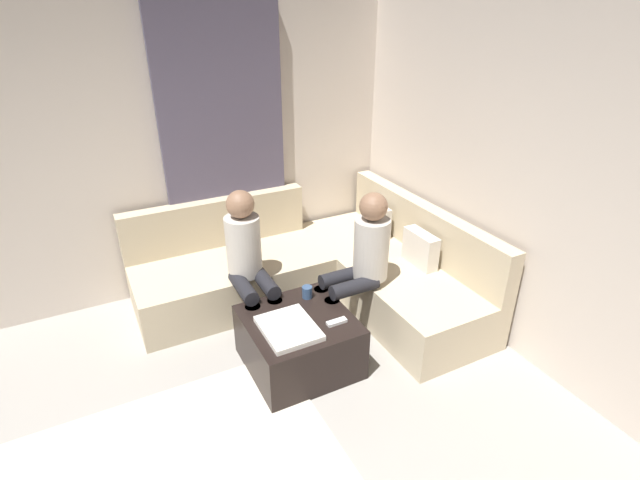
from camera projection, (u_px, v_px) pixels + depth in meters
wall_left at (62, 160)px, 3.84m from camera, size 0.12×6.00×2.70m
curtain_panel at (226, 154)px, 4.34m from camera, size 0.06×1.10×2.50m
sectional_couch at (321, 271)px, 4.40m from camera, size 2.10×2.55×0.87m
ottoman at (299, 341)px, 3.60m from camera, size 0.76×0.76×0.42m
folded_blanket at (289, 328)px, 3.37m from camera, size 0.44×0.36×0.04m
coffee_mug at (307, 292)px, 3.74m from camera, size 0.08×0.08×0.10m
game_remote at (337, 322)px, 3.45m from camera, size 0.05×0.15×0.02m
person_on_couch_back at (360, 259)px, 3.81m from camera, size 0.30×0.60×1.20m
person_on_couch_side at (248, 259)px, 3.82m from camera, size 0.60×0.30×1.20m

